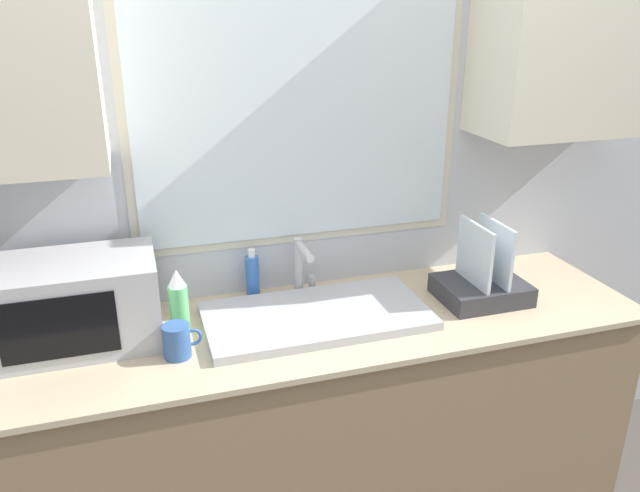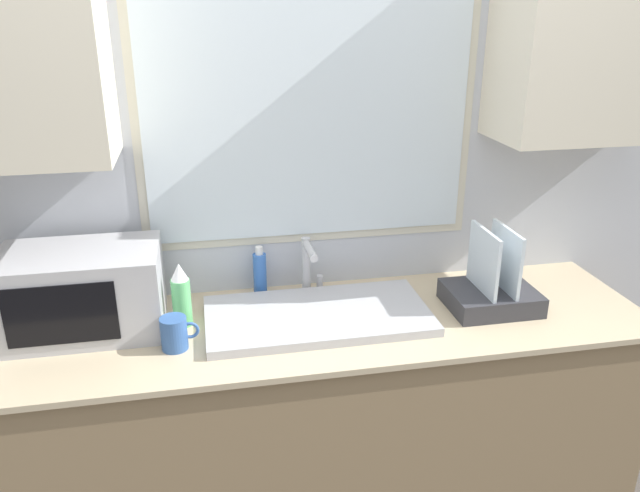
# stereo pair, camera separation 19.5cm
# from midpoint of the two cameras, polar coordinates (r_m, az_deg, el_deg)

# --- Properties ---
(countertop) EXTENTS (2.18, 0.62, 0.89)m
(countertop) POSITION_cam_midpoint_polar(r_m,az_deg,el_deg) (2.34, 3.01, -16.45)
(countertop) COLOR #8C7251
(countertop) RESTS_ON ground_plane
(wall_back) EXTENTS (6.00, 0.38, 2.60)m
(wall_back) POSITION_cam_midpoint_polar(r_m,az_deg,el_deg) (2.17, 1.68, 9.12)
(wall_back) COLOR silver
(wall_back) RESTS_ON ground_plane
(sink_basin) EXTENTS (0.74, 0.38, 0.03)m
(sink_basin) POSITION_cam_midpoint_polar(r_m,az_deg,el_deg) (2.09, 2.48, -6.45)
(sink_basin) COLOR #B2B2B7
(sink_basin) RESTS_ON countertop
(faucet) EXTENTS (0.08, 0.17, 0.21)m
(faucet) POSITION_cam_midpoint_polar(r_m,az_deg,el_deg) (2.22, 1.46, -1.55)
(faucet) COLOR #B7B7BC
(faucet) RESTS_ON countertop
(microwave) EXTENTS (0.49, 0.31, 0.27)m
(microwave) POSITION_cam_midpoint_polar(r_m,az_deg,el_deg) (2.08, -18.46, -4.03)
(microwave) COLOR #B2B2B7
(microwave) RESTS_ON countertop
(dish_rack) EXTENTS (0.30, 0.24, 0.29)m
(dish_rack) POSITION_cam_midpoint_polar(r_m,az_deg,el_deg) (2.26, 17.79, -3.99)
(dish_rack) COLOR #333338
(dish_rack) RESTS_ON countertop
(spray_bottle) EXTENTS (0.06, 0.06, 0.22)m
(spray_bottle) POSITION_cam_midpoint_polar(r_m,az_deg,el_deg) (2.05, -9.95, -4.56)
(spray_bottle) COLOR #59B266
(spray_bottle) RESTS_ON countertop
(soap_bottle) EXTENTS (0.05, 0.05, 0.18)m
(soap_bottle) POSITION_cam_midpoint_polar(r_m,az_deg,el_deg) (2.24, -3.05, -2.52)
(soap_bottle) COLOR blue
(soap_bottle) RESTS_ON countertop
(mug_near_sink) EXTENTS (0.12, 0.08, 0.10)m
(mug_near_sink) POSITION_cam_midpoint_polar(r_m,az_deg,el_deg) (1.94, -10.35, -7.92)
(mug_near_sink) COLOR #335999
(mug_near_sink) RESTS_ON countertop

